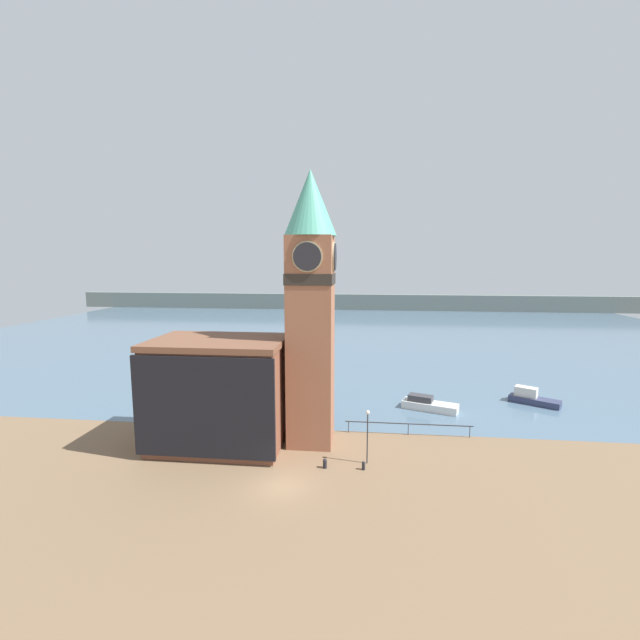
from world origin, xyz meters
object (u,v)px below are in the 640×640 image
mooring_bollard_near (364,465)px  lamp_post (368,427)px  boat_far (532,398)px  clock_tower (311,303)px  pier_building (219,392)px  mooring_bollard_far (325,463)px  boat_near (428,405)px

mooring_bollard_near → lamp_post: lamp_post is taller
boat_far → clock_tower: bearing=-119.3°
clock_tower → pier_building: (-7.71, -1.34, -7.62)m
pier_building → mooring_bollard_near: 13.43m
pier_building → mooring_bollard_far: (9.38, -3.29, -4.23)m
mooring_bollard_near → mooring_bollard_far: bearing=-179.0°
boat_far → mooring_bollard_near: 25.32m
mooring_bollard_far → lamp_post: (3.21, 1.16, 2.57)m
mooring_bollard_far → boat_near: bearing=55.5°
clock_tower → boat_near: clock_tower is taller
mooring_bollard_far → pier_building: bearing=160.7°
boat_near → mooring_bollard_near: boat_near is taller
pier_building → mooring_bollard_near: (12.32, -3.24, -4.26)m
boat_near → lamp_post: bearing=-96.3°
boat_far → mooring_bollard_far: size_ratio=7.12×
boat_near → clock_tower: bearing=-119.9°
mooring_bollard_near → mooring_bollard_far: (-2.94, -0.05, 0.03)m
pier_building → mooring_bollard_near: pier_building is taller
mooring_bollard_far → lamp_post: bearing=19.8°
pier_building → boat_far: 34.08m
lamp_post → clock_tower: bearing=144.5°
boat_near → mooring_bollard_far: 17.08m
clock_tower → mooring_bollard_near: clock_tower is taller
boat_far → mooring_bollard_near: size_ratio=7.82×
boat_near → lamp_post: (-6.46, -12.92, 2.41)m
boat_near → boat_far: (11.73, 3.30, 0.07)m
mooring_bollard_far → lamp_post: size_ratio=0.17×
mooring_bollard_near → boat_near: bearing=64.4°
boat_near → mooring_bollard_far: boat_near is taller
pier_building → boat_far: size_ratio=2.13×
boat_far → boat_near: bearing=-132.6°
boat_near → lamp_post: size_ratio=1.39×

